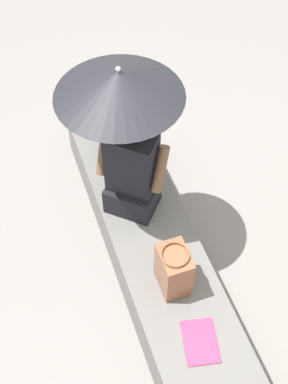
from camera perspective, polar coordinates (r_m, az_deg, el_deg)
name	(u,v)px	position (r m, az deg, el deg)	size (l,w,h in m)	color
ground_plane	(155,271)	(3.80, 1.23, -9.04)	(14.00, 14.00, 0.00)	gray
stone_bench	(155,257)	(3.61, 1.29, -7.42)	(2.85, 0.57, 0.42)	slate
person_seated	(132,170)	(3.30, -1.40, 2.53)	(0.46, 0.48, 0.90)	black
parasol	(119,84)	(2.88, -2.90, 12.30)	(0.78, 0.78, 1.18)	#B7B7BC
handbag_black	(120,133)	(3.85, -2.73, 6.83)	(0.30, 0.22, 0.34)	black
tote_bag_canvas	(174,270)	(3.12, 3.43, -8.89)	(0.24, 0.18, 0.37)	brown
magazine	(200,342)	(3.12, 6.44, -16.70)	(0.28, 0.20, 0.01)	#D83866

